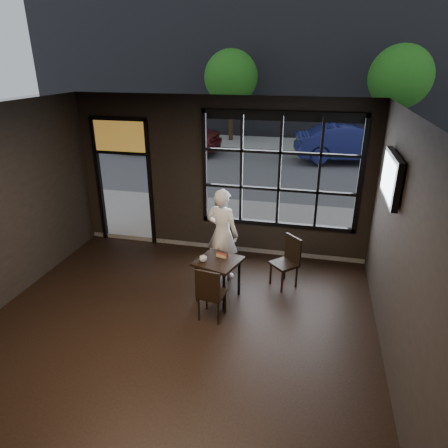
% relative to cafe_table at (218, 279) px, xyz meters
% --- Properties ---
extents(floor, '(6.00, 7.00, 0.02)m').
position_rel_cafe_table_xyz_m(floor, '(-0.43, -1.65, -0.38)').
color(floor, black).
rests_on(floor, ground).
extents(ceiling, '(6.00, 7.00, 0.02)m').
position_rel_cafe_table_xyz_m(ceiling, '(-0.43, -1.65, 2.84)').
color(ceiling, black).
rests_on(ceiling, ground).
extents(wall_right, '(0.04, 7.00, 3.20)m').
position_rel_cafe_table_xyz_m(wall_right, '(2.57, -1.65, 1.23)').
color(wall_right, black).
rests_on(wall_right, ground).
extents(window_frame, '(3.06, 0.12, 2.28)m').
position_rel_cafe_table_xyz_m(window_frame, '(0.77, 1.85, 1.43)').
color(window_frame, black).
rests_on(window_frame, ground).
extents(stained_transom, '(1.20, 0.06, 0.70)m').
position_rel_cafe_table_xyz_m(stained_transom, '(-2.53, 1.85, 1.98)').
color(stained_transom, orange).
rests_on(stained_transom, ground).
extents(street_asphalt, '(60.00, 41.00, 0.04)m').
position_rel_cafe_table_xyz_m(street_asphalt, '(-0.43, 22.35, -0.39)').
color(street_asphalt, '#545456').
rests_on(street_asphalt, ground).
extents(cafe_table, '(0.84, 0.84, 0.73)m').
position_rel_cafe_table_xyz_m(cafe_table, '(0.00, 0.00, 0.00)').
color(cafe_table, black).
rests_on(cafe_table, floor).
extents(chair_near, '(0.44, 0.44, 0.91)m').
position_rel_cafe_table_xyz_m(chair_near, '(0.04, -0.55, 0.09)').
color(chair_near, black).
rests_on(chair_near, floor).
extents(chair_window, '(0.57, 0.57, 0.94)m').
position_rel_cafe_table_xyz_m(chair_window, '(1.05, 0.65, 0.10)').
color(chair_window, black).
rests_on(chair_window, floor).
extents(man, '(0.71, 0.56, 1.72)m').
position_rel_cafe_table_xyz_m(man, '(-0.11, 0.77, 0.49)').
color(man, white).
rests_on(man, floor).
extents(hotdog, '(0.21, 0.13, 0.06)m').
position_rel_cafe_table_xyz_m(hotdog, '(0.03, 0.12, 0.39)').
color(hotdog, tan).
rests_on(hotdog, cafe_table).
extents(cup, '(0.13, 0.13, 0.10)m').
position_rel_cafe_table_xyz_m(cup, '(-0.22, -0.11, 0.41)').
color(cup, silver).
rests_on(cup, cafe_table).
extents(tv, '(0.13, 1.15, 0.67)m').
position_rel_cafe_table_xyz_m(tv, '(2.50, 0.16, 1.90)').
color(tv, black).
rests_on(tv, wall_right).
extents(navy_car, '(4.47, 2.24, 1.41)m').
position_rel_cafe_table_xyz_m(navy_car, '(2.73, 10.44, 0.44)').
color(navy_car, navy).
rests_on(navy_car, street_asphalt).
extents(maroon_car, '(4.69, 1.89, 1.60)m').
position_rel_cafe_table_xyz_m(maroon_car, '(-4.85, 10.55, 0.53)').
color(maroon_car, '#5A181B').
rests_on(maroon_car, street_asphalt).
extents(tree_left, '(2.49, 2.49, 4.25)m').
position_rel_cafe_table_xyz_m(tree_left, '(-2.73, 13.59, 2.63)').
color(tree_left, '#332114').
rests_on(tree_left, street_asphalt).
extents(tree_right, '(2.58, 2.58, 4.40)m').
position_rel_cafe_table_xyz_m(tree_right, '(4.53, 12.91, 2.73)').
color(tree_right, '#332114').
rests_on(tree_right, street_asphalt).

